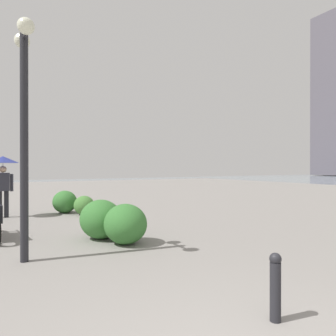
% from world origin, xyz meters
% --- Properties ---
extents(lamppost, '(0.98, 0.28, 4.17)m').
position_xyz_m(lamppost, '(4.66, 1.11, 2.77)').
color(lamppost, '#232328').
rests_on(lamppost, ground).
extents(pedestrian, '(1.00, 1.00, 2.03)m').
position_xyz_m(pedestrian, '(10.30, 1.26, 1.60)').
color(pedestrian, black).
rests_on(pedestrian, ground).
extents(bollard_near, '(0.13, 0.13, 0.75)m').
position_xyz_m(bollard_near, '(0.96, -1.06, 0.39)').
color(bollard_near, '#232328').
rests_on(bollard_near, ground).
extents(bollard_mid, '(0.13, 0.13, 0.76)m').
position_xyz_m(bollard_mid, '(5.71, -0.96, 0.40)').
color(bollard_mid, '#232328').
rests_on(bollard_mid, ground).
extents(shrub_low, '(0.78, 0.70, 0.66)m').
position_xyz_m(shrub_low, '(9.58, -1.23, 0.33)').
color(shrub_low, '#477F38').
rests_on(shrub_low, ground).
extents(shrub_round, '(1.03, 0.92, 0.87)m').
position_xyz_m(shrub_round, '(4.98, -0.93, 0.44)').
color(shrub_round, '#387533').
rests_on(shrub_round, ground).
extents(shrub_wide, '(1.07, 0.96, 0.91)m').
position_xyz_m(shrub_wide, '(5.75, -0.62, 0.45)').
color(shrub_wide, '#387533').
rests_on(shrub_wide, ground).
extents(shrub_tall, '(0.95, 0.86, 0.81)m').
position_xyz_m(shrub_tall, '(10.39, -0.73, 0.40)').
color(shrub_tall, '#387533').
rests_on(shrub_tall, ground).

